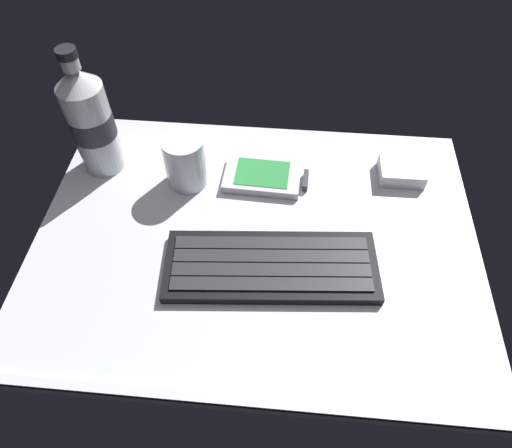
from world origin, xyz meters
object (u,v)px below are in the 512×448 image
object	(u,v)px
handheld_device	(266,176)
water_bottle	(91,121)
keyboard	(271,266)
charger_block	(401,171)
juice_cup	(186,163)

from	to	relation	value
handheld_device	water_bottle	size ratio (longest dim) A/B	0.63
keyboard	handheld_device	bearing A→B (deg)	96.41
charger_block	water_bottle	bearing A→B (deg)	-178.40
keyboard	handheld_device	world-z (taller)	keyboard
juice_cup	charger_block	size ratio (longest dim) A/B	1.21
juice_cup	water_bottle	xyz separation A→B (cm)	(-14.27, 2.53, 5.10)
handheld_device	juice_cup	world-z (taller)	juice_cup
juice_cup	water_bottle	distance (cm)	15.36
juice_cup	charger_block	bearing A→B (deg)	6.53
keyboard	juice_cup	world-z (taller)	juice_cup
keyboard	water_bottle	xyz separation A→B (cm)	(-28.59, 18.10, 8.20)
keyboard	water_bottle	size ratio (longest dim) A/B	1.43
water_bottle	juice_cup	bearing A→B (deg)	-10.07
keyboard	water_bottle	bearing A→B (deg)	147.67
handheld_device	water_bottle	bearing A→B (deg)	177.32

